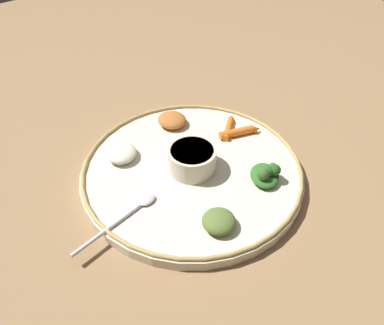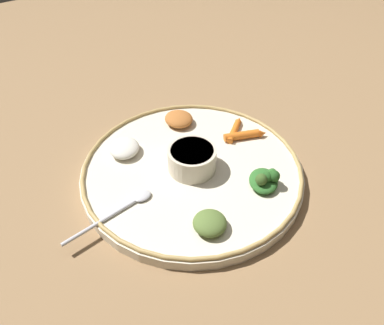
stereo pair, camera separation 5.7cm
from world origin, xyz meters
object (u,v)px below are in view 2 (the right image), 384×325
(greens_pile, at_px, (265,179))
(spoon, at_px, (122,208))
(center_bowl, at_px, (192,158))
(carrot_outer, at_px, (235,130))
(carrot_near_spoon, at_px, (244,135))

(greens_pile, bearing_deg, spoon, 159.87)
(center_bowl, relative_size, carrot_outer, 1.20)
(center_bowl, xyz_separation_m, carrot_near_spoon, (0.15, 0.02, -0.02))
(spoon, height_order, carrot_outer, carrot_outer)
(center_bowl, distance_m, greens_pile, 0.14)
(carrot_near_spoon, distance_m, carrot_outer, 0.03)
(carrot_near_spoon, bearing_deg, center_bowl, -173.17)
(center_bowl, distance_m, carrot_outer, 0.15)
(center_bowl, height_order, greens_pile, center_bowl)
(center_bowl, xyz_separation_m, spoon, (-0.16, -0.02, -0.02))
(carrot_near_spoon, bearing_deg, spoon, -172.56)
(carrot_outer, bearing_deg, spoon, -167.40)
(greens_pile, xyz_separation_m, carrot_near_spoon, (0.06, 0.13, -0.01))
(center_bowl, relative_size, greens_pile, 1.09)
(spoon, distance_m, greens_pile, 0.27)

